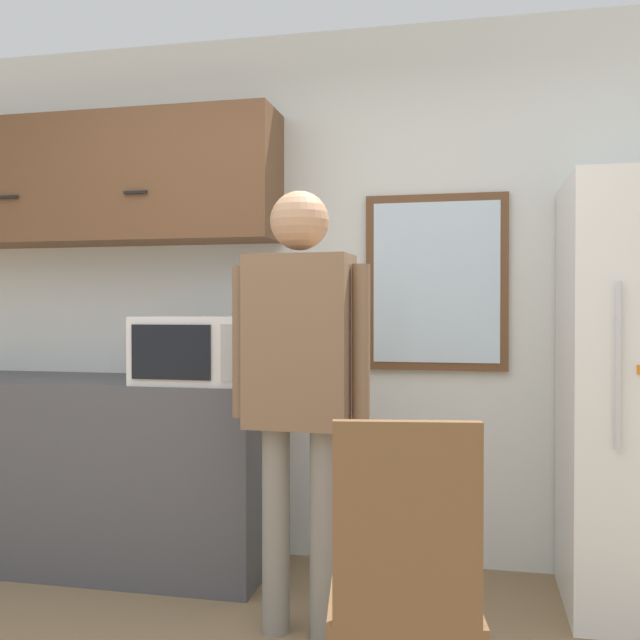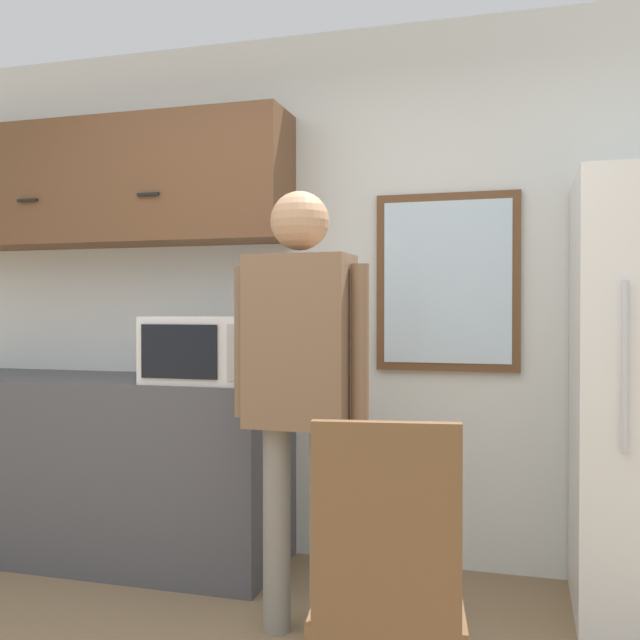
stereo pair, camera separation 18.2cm
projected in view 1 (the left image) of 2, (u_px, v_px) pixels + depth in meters
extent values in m
cube|color=silver|center=(319.00, 296.00, 3.69)|extent=(6.00, 0.06, 2.70)
cube|color=#4C4C51|center=(76.00, 470.00, 3.61)|extent=(2.02, 0.64, 0.93)
cube|color=brown|center=(89.00, 182.00, 3.73)|extent=(2.02, 0.35, 0.65)
cube|color=black|center=(7.00, 197.00, 3.62)|extent=(0.12, 0.01, 0.01)
cube|color=black|center=(135.00, 192.00, 3.48)|extent=(0.12, 0.01, 0.01)
cube|color=white|center=(198.00, 350.00, 3.35)|extent=(0.53, 0.38, 0.31)
cube|color=black|center=(171.00, 352.00, 3.17)|extent=(0.37, 0.01, 0.25)
cube|color=#B2B2B2|center=(229.00, 353.00, 3.11)|extent=(0.07, 0.01, 0.25)
cylinder|color=gray|center=(276.00, 529.00, 2.81)|extent=(0.11, 0.11, 0.82)
cylinder|color=gray|center=(324.00, 533.00, 2.76)|extent=(0.11, 0.11, 0.82)
cube|color=brown|center=(300.00, 341.00, 2.78)|extent=(0.42, 0.24, 0.67)
sphere|color=tan|center=(300.00, 221.00, 2.77)|extent=(0.23, 0.23, 0.23)
cylinder|color=brown|center=(241.00, 342.00, 2.84)|extent=(0.07, 0.07, 0.60)
cylinder|color=brown|center=(361.00, 343.00, 2.71)|extent=(0.07, 0.07, 0.60)
cylinder|color=silver|center=(618.00, 366.00, 2.70)|extent=(0.02, 0.02, 0.64)
cube|color=brown|center=(403.00, 603.00, 2.10)|extent=(0.49, 0.49, 0.04)
cube|color=brown|center=(407.00, 523.00, 1.90)|extent=(0.40, 0.10, 0.55)
cube|color=brown|center=(436.00, 282.00, 3.52)|extent=(0.70, 0.04, 0.87)
cube|color=silver|center=(436.00, 282.00, 3.50)|extent=(0.62, 0.01, 0.79)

